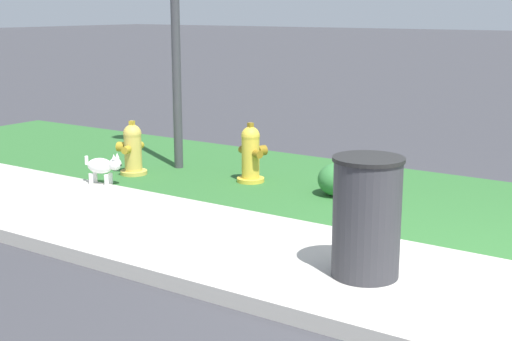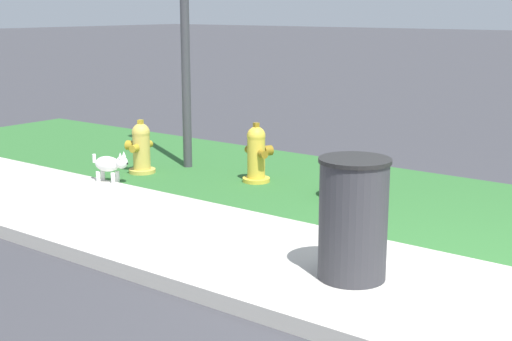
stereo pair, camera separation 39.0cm
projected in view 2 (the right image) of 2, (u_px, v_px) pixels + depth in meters
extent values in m
plane|color=#38383D|center=(460.00, 304.00, 4.86)|extent=(120.00, 120.00, 0.00)
cube|color=#BCB7AD|center=(460.00, 304.00, 4.86)|extent=(18.00, 1.83, 0.01)
cylinder|color=gold|center=(256.00, 180.00, 8.26)|extent=(0.32, 0.32, 0.05)
cylinder|color=gold|center=(256.00, 157.00, 8.20)|extent=(0.21, 0.21, 0.49)
sphere|color=gold|center=(256.00, 136.00, 8.14)|extent=(0.22, 0.22, 0.22)
cube|color=olive|center=(256.00, 125.00, 8.12)|extent=(0.07, 0.07, 0.06)
cylinder|color=olive|center=(250.00, 150.00, 8.31)|extent=(0.12, 0.12, 0.09)
cylinder|color=olive|center=(263.00, 154.00, 8.06)|extent=(0.12, 0.12, 0.09)
cylinder|color=olive|center=(267.00, 151.00, 8.26)|extent=(0.15, 0.14, 0.12)
cylinder|color=gold|center=(142.00, 171.00, 8.71)|extent=(0.32, 0.32, 0.05)
cylinder|color=gold|center=(141.00, 151.00, 8.65)|extent=(0.21, 0.21, 0.45)
sphere|color=gold|center=(141.00, 132.00, 8.60)|extent=(0.22, 0.22, 0.22)
cube|color=#B29323|center=(140.00, 122.00, 8.58)|extent=(0.07, 0.07, 0.06)
cylinder|color=#B29323|center=(134.00, 149.00, 8.51)|extent=(0.11, 0.11, 0.09)
cylinder|color=#B29323|center=(148.00, 144.00, 8.77)|extent=(0.11, 0.11, 0.09)
cylinder|color=#B29323|center=(131.00, 145.00, 8.71)|extent=(0.12, 0.14, 0.12)
ellipsoid|color=white|center=(107.00, 164.00, 8.19)|extent=(0.35, 0.26, 0.18)
sphere|color=white|center=(122.00, 162.00, 8.12)|extent=(0.14, 0.14, 0.14)
sphere|color=black|center=(127.00, 164.00, 8.10)|extent=(0.03, 0.03, 0.03)
cone|color=white|center=(124.00, 154.00, 8.13)|extent=(0.06, 0.06, 0.06)
cone|color=white|center=(120.00, 155.00, 8.06)|extent=(0.06, 0.06, 0.06)
cylinder|color=white|center=(118.00, 177.00, 8.24)|extent=(0.05, 0.05, 0.13)
cylinder|color=white|center=(113.00, 179.00, 8.15)|extent=(0.05, 0.05, 0.13)
cylinder|color=white|center=(103.00, 175.00, 8.30)|extent=(0.05, 0.05, 0.13)
cylinder|color=white|center=(98.00, 177.00, 8.22)|extent=(0.05, 0.05, 0.13)
cylinder|color=white|center=(94.00, 158.00, 8.24)|extent=(0.04, 0.04, 0.10)
cylinder|color=#333338|center=(353.00, 222.00, 5.22)|extent=(0.50, 0.50, 0.89)
cylinder|color=black|center=(355.00, 160.00, 5.12)|extent=(0.53, 0.53, 0.03)
ellipsoid|color=#337538|center=(341.00, 181.00, 7.57)|extent=(0.42, 0.42, 0.36)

